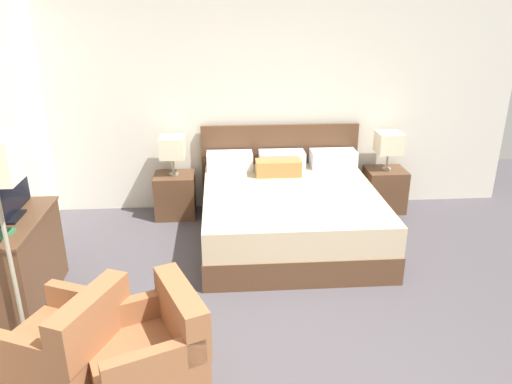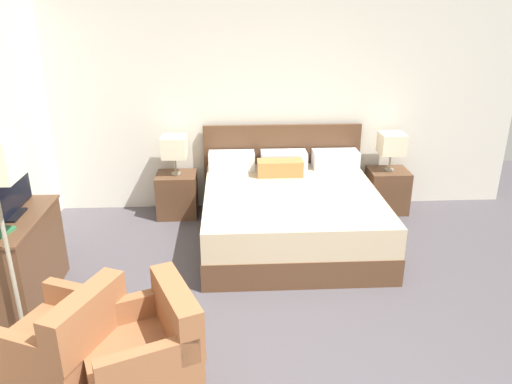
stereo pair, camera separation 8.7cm
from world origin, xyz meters
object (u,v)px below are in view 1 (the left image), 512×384
object	(u,v)px
bed	(289,212)
dresser	(16,261)
armchair_by_window	(67,351)
armchair_companion	(151,358)
nightstand_left	(175,195)
nightstand_right	(384,190)
table_lamp_left	(172,148)
tv	(5,193)
table_lamp_right	(389,143)

from	to	relation	value
bed	dresser	size ratio (longest dim) A/B	1.89
armchair_by_window	armchair_companion	size ratio (longest dim) A/B	1.01
armchair_companion	dresser	bearing A→B (deg)	137.08
dresser	nightstand_left	bearing A→B (deg)	55.90
bed	nightstand_right	world-z (taller)	bed
nightstand_left	table_lamp_left	world-z (taller)	table_lamp_left
bed	armchair_by_window	distance (m)	2.79
dresser	tv	distance (m)	0.61
nightstand_right	armchair_companion	world-z (taller)	armchair_companion
bed	tv	world-z (taller)	tv
bed	dresser	xyz separation A→B (m)	(-2.50, -1.07, 0.09)
nightstand_left	table_lamp_left	bearing A→B (deg)	90.00
nightstand_right	tv	bearing A→B (deg)	-155.39
armchair_by_window	tv	bearing A→B (deg)	122.26
table_lamp_right	armchair_companion	bearing A→B (deg)	-130.39
nightstand_left	nightstand_right	xyz separation A→B (m)	(2.59, 0.00, 0.00)
nightstand_right	tv	xyz separation A→B (m)	(-3.80, -1.74, 0.75)
nightstand_left	armchair_companion	xyz separation A→B (m)	(0.07, -2.97, 0.02)
table_lamp_left	armchair_companion	distance (m)	3.02
armchair_companion	nightstand_left	bearing A→B (deg)	91.33
bed	nightstand_left	world-z (taller)	bed
armchair_by_window	table_lamp_left	bearing A→B (deg)	79.97
table_lamp_right	dresser	xyz separation A→B (m)	(-3.80, -1.78, -0.46)
bed	tv	bearing A→B (deg)	-157.72
nightstand_right	table_lamp_right	distance (m)	0.60
tv	armchair_by_window	distance (m)	1.50
dresser	tv	xyz separation A→B (m)	(0.00, 0.04, 0.61)
nightstand_left	nightstand_right	world-z (taller)	same
nightstand_right	table_lamp_left	bearing A→B (deg)	179.97
nightstand_left	tv	xyz separation A→B (m)	(-1.20, -1.74, 0.75)
tv	armchair_companion	size ratio (longest dim) A/B	1.00
bed	nightstand_left	size ratio (longest dim) A/B	3.78
nightstand_left	table_lamp_left	size ratio (longest dim) A/B	1.14
armchair_companion	bed	bearing A→B (deg)	61.41
nightstand_right	tv	world-z (taller)	tv
nightstand_right	nightstand_left	bearing A→B (deg)	180.00
dresser	armchair_companion	distance (m)	1.74
armchair_by_window	bed	bearing A→B (deg)	49.83
table_lamp_left	armchair_companion	size ratio (longest dim) A/B	0.52
dresser	tv	size ratio (longest dim) A/B	1.18
table_lamp_left	dresser	size ratio (longest dim) A/B	0.44
dresser	armchair_by_window	bearing A→B (deg)	-56.65
table_lamp_left	tv	bearing A→B (deg)	-124.66
table_lamp_right	table_lamp_left	bearing A→B (deg)	180.00
nightstand_right	armchair_companion	bearing A→B (deg)	-130.40
tv	armchair_companion	xyz separation A→B (m)	(1.27, -1.23, -0.73)
table_lamp_right	bed	bearing A→B (deg)	-151.09
nightstand_right	armchair_companion	xyz separation A→B (m)	(-2.52, -2.97, 0.02)
bed	nightstand_right	size ratio (longest dim) A/B	3.78
bed	table_lamp_right	bearing A→B (deg)	28.91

